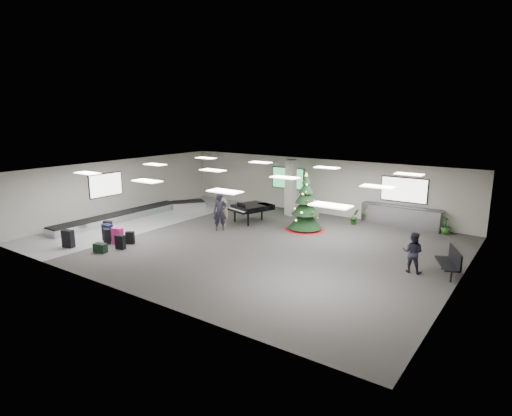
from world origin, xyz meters
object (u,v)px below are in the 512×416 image
Objects in this scene: service_counter at (400,216)px; traveler_a at (220,212)px; grand_piano at (251,208)px; potted_plant_left at (354,217)px; baggage_carousel at (134,214)px; christmas_tree at (305,210)px; bench at (451,261)px; traveler_b at (223,212)px; traveler_bench at (413,252)px; potted_plant_right at (446,225)px; pink_suitcase at (118,236)px.

traveler_a is at bearing -140.42° from service_counter.
grand_piano reaches higher than potted_plant_left.
service_counter is 9.34m from traveler_a.
christmas_tree reaches higher than baggage_carousel.
service_counter is at bearing 27.67° from baggage_carousel.
bench is (7.36, -2.56, -0.43)m from christmas_tree.
traveler_a reaches higher than bench.
service_counter is 2.66× the size of traveler_b.
service_counter is 5.07m from christmas_tree.
traveler_bench reaches higher than grand_piano.
potted_plant_right is at bearing 78.65° from bench.
bench is at bearing -58.75° from service_counter.
pink_suitcase is at bearing -129.55° from christmas_tree.
christmas_tree is 3.31× the size of potted_plant_right.
traveler_a is (-3.45, -2.56, -0.07)m from christmas_tree.
traveler_b is at bearing -152.01° from potted_plant_right.
baggage_carousel is 3.30× the size of christmas_tree.
traveler_a is 7.14m from potted_plant_left.
service_counter is at bearing 42.09° from christmas_tree.
traveler_b is at bearing -140.78° from potted_plant_left.
traveler_bench is (6.10, -2.93, -0.24)m from christmas_tree.
grand_piano is at bearing -151.70° from service_counter.
traveler_a is 1.22× the size of traveler_bench.
baggage_carousel is at bearing 119.48° from pink_suitcase.
grand_piano reaches higher than pink_suitcase.
baggage_carousel is at bearing -151.64° from potted_plant_left.
pink_suitcase is (-9.52, -10.37, -0.17)m from service_counter.
traveler_b is (2.00, 5.02, 0.39)m from pink_suitcase.
traveler_bench is (9.87, -0.96, 0.00)m from traveler_b.
traveler_a is at bearing 155.65° from bench.
service_counter reaches higher than potted_plant_right.
grand_piano is at bearing -17.69° from traveler_bench.
bench is at bearing -41.13° from potted_plant_left.
traveler_bench is at bearing 171.81° from bench.
potted_plant_left is at bearing -52.20° from traveler_bench.
traveler_b is at bearing -144.55° from service_counter.
service_counter is at bearing -3.74° from traveler_a.
pink_suitcase is 5.42m from traveler_b.
grand_piano is at bearing -174.04° from christmas_tree.
pink_suitcase is 0.91× the size of potted_plant_left.
grand_piano is at bearing 26.93° from baggage_carousel.
traveler_b is 6.97m from potted_plant_left.
potted_plant_left is 0.95× the size of potted_plant_right.
bench is at bearing 5.74° from pink_suitcase.
grand_piano is at bearing 143.66° from bench.
bench is (13.13, 4.43, 0.20)m from pink_suitcase.
traveler_b is at bearing 152.58° from bench.
christmas_tree reaches higher than service_counter.
christmas_tree is at bearing -151.73° from potted_plant_right.
pink_suitcase is (3.32, -3.64, 0.16)m from baggage_carousel.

